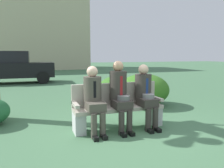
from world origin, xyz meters
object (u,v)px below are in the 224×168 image
object	(u,v)px
seated_man_right	(145,92)
shrub_mid_lawn	(144,90)
shrub_far_lawn	(117,87)
seated_man_middle	(120,92)
building_backdrop	(14,21)
parked_car_near	(15,67)
seated_man_left	(94,96)
park_bench	(118,107)

from	to	relation	value
seated_man_right	shrub_mid_lawn	bearing A→B (deg)	62.47
shrub_far_lawn	shrub_mid_lawn	bearing A→B (deg)	-74.52
seated_man_middle	building_backdrop	distance (m)	22.37
parked_car_near	seated_man_left	bearing A→B (deg)	-76.89
shrub_mid_lawn	shrub_far_lawn	world-z (taller)	shrub_mid_lawn
seated_man_middle	shrub_mid_lawn	xyz separation A→B (m)	(1.42, 1.65, -0.28)
park_bench	building_backdrop	size ratio (longest dim) A/B	0.12
shrub_far_lawn	building_backdrop	bearing A→B (deg)	103.26
shrub_far_lawn	building_backdrop	size ratio (longest dim) A/B	0.08
seated_man_right	seated_man_left	bearing A→B (deg)	179.78
shrub_mid_lawn	parked_car_near	bearing A→B (deg)	119.75
park_bench	seated_man_left	world-z (taller)	seated_man_left
seated_man_left	building_backdrop	world-z (taller)	building_backdrop
park_bench	seated_man_left	bearing A→B (deg)	-166.45
seated_man_left	building_backdrop	bearing A→B (deg)	97.43
shrub_far_lawn	building_backdrop	distance (m)	19.87
seated_man_left	seated_man_middle	bearing A→B (deg)	0.35
seated_man_left	parked_car_near	bearing A→B (deg)	103.11
park_bench	parked_car_near	distance (m)	8.79
park_bench	shrub_far_lawn	distance (m)	2.97
shrub_mid_lawn	building_backdrop	xyz separation A→B (m)	(-4.78, 20.05, 4.57)
seated_man_left	shrub_mid_lawn	world-z (taller)	seated_man_left
park_bench	shrub_far_lawn	world-z (taller)	park_bench
seated_man_middle	building_backdrop	size ratio (longest dim) A/B	0.09
seated_man_middle	seated_man_right	bearing A→B (deg)	-0.77
seated_man_left	shrub_far_lawn	size ratio (longest dim) A/B	1.02
parked_car_near	building_backdrop	xyz separation A→B (m)	(-0.84, 13.16, 4.20)
seated_man_left	seated_man_middle	xyz separation A→B (m)	(0.52, 0.00, 0.04)
seated_man_middle	parked_car_near	xyz separation A→B (m)	(-2.51, 8.54, 0.09)
park_bench	shrub_mid_lawn	bearing A→B (deg)	47.26
seated_man_right	building_backdrop	xyz separation A→B (m)	(-3.91, 21.71, 4.32)
seated_man_right	shrub_mid_lawn	xyz separation A→B (m)	(0.87, 1.66, -0.25)
seated_man_middle	parked_car_near	bearing A→B (deg)	106.40
park_bench	building_backdrop	bearing A→B (deg)	98.86
parked_car_near	building_backdrop	size ratio (longest dim) A/B	0.25
shrub_far_lawn	parked_car_near	world-z (taller)	parked_car_near
seated_man_left	seated_man_right	bearing A→B (deg)	-0.22
seated_man_left	seated_man_right	distance (m)	1.08
shrub_far_lawn	parked_car_near	bearing A→B (deg)	122.49
seated_man_right	shrub_far_lawn	distance (m)	2.97
building_backdrop	park_bench	bearing A→B (deg)	-81.14
shrub_mid_lawn	parked_car_near	size ratio (longest dim) A/B	0.38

